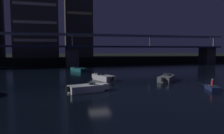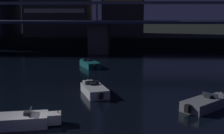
{
  "view_description": "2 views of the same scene",
  "coord_description": "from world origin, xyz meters",
  "px_view_note": "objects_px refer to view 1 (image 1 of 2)",
  "views": [
    {
      "loc": [
        -5.0,
        -23.08,
        4.91
      ],
      "look_at": [
        5.04,
        12.32,
        1.76
      ],
      "focal_mm": 32.8,
      "sensor_mm": 36.0,
      "label": 1
    },
    {
      "loc": [
        5.97,
        -18.56,
        7.59
      ],
      "look_at": [
        4.18,
        9.71,
        2.43
      ],
      "focal_mm": 48.68,
      "sensor_mm": 36.0,
      "label": 2
    }
  ],
  "objects_px": {
    "speedboat_near_right": "(87,88)",
    "dinghy_with_paddler": "(213,88)",
    "speedboat_mid_left": "(167,78)",
    "tower_central": "(78,5)",
    "speedboat_mid_center": "(103,77)",
    "river_bridge": "(72,51)",
    "tower_west_tall": "(36,15)",
    "speedboat_near_center": "(78,70)"
  },
  "relations": [
    {
      "from": "speedboat_near_right",
      "to": "dinghy_with_paddler",
      "type": "xyz_separation_m",
      "value": [
        14.84,
        -3.15,
        -0.14
      ]
    },
    {
      "from": "speedboat_mid_left",
      "to": "speedboat_near_right",
      "type": "bearing_deg",
      "value": -160.47
    },
    {
      "from": "tower_central",
      "to": "speedboat_mid_center",
      "type": "relative_size",
      "value": 7.72
    },
    {
      "from": "river_bridge",
      "to": "tower_west_tall",
      "type": "bearing_deg",
      "value": 128.94
    },
    {
      "from": "speedboat_near_center",
      "to": "dinghy_with_paddler",
      "type": "xyz_separation_m",
      "value": [
        13.32,
        -25.71,
        -0.14
      ]
    },
    {
      "from": "dinghy_with_paddler",
      "to": "tower_west_tall",
      "type": "bearing_deg",
      "value": 114.26
    },
    {
      "from": "speedboat_near_right",
      "to": "dinghy_with_paddler",
      "type": "height_order",
      "value": "dinghy_with_paddler"
    },
    {
      "from": "river_bridge",
      "to": "speedboat_mid_left",
      "type": "xyz_separation_m",
      "value": [
        11.91,
        -32.35,
        -4.15
      ]
    },
    {
      "from": "dinghy_with_paddler",
      "to": "speedboat_near_center",
      "type": "bearing_deg",
      "value": 117.39
    },
    {
      "from": "tower_central",
      "to": "speedboat_near_right",
      "type": "height_order",
      "value": "tower_central"
    },
    {
      "from": "speedboat_near_right",
      "to": "speedboat_near_center",
      "type": "bearing_deg",
      "value": 86.14
    },
    {
      "from": "tower_west_tall",
      "to": "speedboat_mid_center",
      "type": "height_order",
      "value": "tower_west_tall"
    },
    {
      "from": "tower_west_tall",
      "to": "tower_central",
      "type": "height_order",
      "value": "tower_central"
    },
    {
      "from": "tower_central",
      "to": "dinghy_with_paddler",
      "type": "bearing_deg",
      "value": -80.74
    },
    {
      "from": "speedboat_near_center",
      "to": "speedboat_near_right",
      "type": "xyz_separation_m",
      "value": [
        -1.52,
        -22.55,
        0.0
      ]
    },
    {
      "from": "tower_west_tall",
      "to": "speedboat_near_right",
      "type": "xyz_separation_m",
      "value": [
        9.07,
        -49.91,
        -15.97
      ]
    },
    {
      "from": "tower_west_tall",
      "to": "speedboat_mid_center",
      "type": "bearing_deg",
      "value": -72.69
    },
    {
      "from": "tower_west_tall",
      "to": "speedboat_near_center",
      "type": "relative_size",
      "value": 5.82
    },
    {
      "from": "speedboat_near_center",
      "to": "speedboat_near_right",
      "type": "bearing_deg",
      "value": -93.86
    },
    {
      "from": "tower_west_tall",
      "to": "tower_central",
      "type": "relative_size",
      "value": 0.73
    },
    {
      "from": "tower_central",
      "to": "speedboat_mid_center",
      "type": "height_order",
      "value": "tower_central"
    },
    {
      "from": "river_bridge",
      "to": "speedboat_near_right",
      "type": "bearing_deg",
      "value": -92.05
    },
    {
      "from": "tower_west_tall",
      "to": "speedboat_mid_left",
      "type": "xyz_separation_m",
      "value": [
        22.3,
        -45.22,
        -15.97
      ]
    },
    {
      "from": "tower_west_tall",
      "to": "speedboat_mid_center",
      "type": "xyz_separation_m",
      "value": [
        12.94,
        -41.53,
        -15.97
      ]
    },
    {
      "from": "speedboat_near_center",
      "to": "speedboat_near_right",
      "type": "relative_size",
      "value": 0.95
    },
    {
      "from": "speedboat_mid_left",
      "to": "speedboat_mid_center",
      "type": "relative_size",
      "value": 0.87
    },
    {
      "from": "river_bridge",
      "to": "dinghy_with_paddler",
      "type": "xyz_separation_m",
      "value": [
        13.52,
        -40.2,
        -4.29
      ]
    },
    {
      "from": "speedboat_mid_center",
      "to": "tower_west_tall",
      "type": "bearing_deg",
      "value": 107.31
    },
    {
      "from": "river_bridge",
      "to": "speedboat_mid_left",
      "type": "distance_m",
      "value": 34.72
    },
    {
      "from": "tower_west_tall",
      "to": "speedboat_near_center",
      "type": "distance_m",
      "value": 33.4
    },
    {
      "from": "river_bridge",
      "to": "speedboat_near_center",
      "type": "distance_m",
      "value": 15.07
    },
    {
      "from": "speedboat_near_right",
      "to": "speedboat_mid_left",
      "type": "bearing_deg",
      "value": 19.53
    },
    {
      "from": "tower_central",
      "to": "speedboat_near_right",
      "type": "relative_size",
      "value": 7.53
    },
    {
      "from": "tower_central",
      "to": "speedboat_near_center",
      "type": "distance_m",
      "value": 39.16
    },
    {
      "from": "dinghy_with_paddler",
      "to": "speedboat_mid_center",
      "type": "bearing_deg",
      "value": 133.58
    },
    {
      "from": "tower_west_tall",
      "to": "speedboat_near_right",
      "type": "bearing_deg",
      "value": -79.7
    },
    {
      "from": "river_bridge",
      "to": "dinghy_with_paddler",
      "type": "distance_m",
      "value": 42.63
    },
    {
      "from": "speedboat_near_right",
      "to": "speedboat_mid_center",
      "type": "bearing_deg",
      "value": 65.2
    },
    {
      "from": "river_bridge",
      "to": "tower_central",
      "type": "distance_m",
      "value": 25.27
    },
    {
      "from": "river_bridge",
      "to": "tower_west_tall",
      "type": "xyz_separation_m",
      "value": [
        -10.4,
        12.87,
        11.82
      ]
    },
    {
      "from": "speedboat_near_center",
      "to": "speedboat_mid_left",
      "type": "bearing_deg",
      "value": -56.75
    },
    {
      "from": "speedboat_near_center",
      "to": "dinghy_with_paddler",
      "type": "height_order",
      "value": "dinghy_with_paddler"
    }
  ]
}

